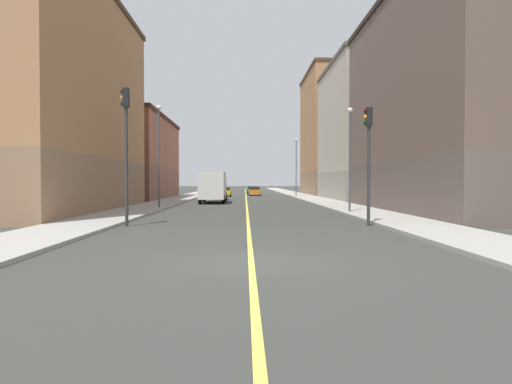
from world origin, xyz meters
name	(u,v)px	position (x,y,z in m)	size (l,w,h in m)	color
ground_plane	(251,261)	(0.00, 0.00, 0.00)	(400.00, 400.00, 0.00)	#343632
sidewalk_left	(306,197)	(8.00, 49.00, 0.07)	(3.51, 168.00, 0.15)	#9E9B93
sidewalk_right	(186,197)	(-8.00, 49.00, 0.07)	(3.51, 168.00, 0.15)	#9E9B93
lane_center_stripe	(246,198)	(0.00, 49.00, 0.01)	(0.16, 154.00, 0.01)	#E5D14C
building_left_near	(471,101)	(15.72, 19.85, 7.78)	(12.23, 23.48, 15.55)	brown
building_left_mid	(380,132)	(15.72, 41.75, 7.95)	(12.23, 17.91, 15.87)	#9D9688
building_left_far	(344,134)	(15.72, 61.53, 9.76)	(12.23, 18.12, 19.49)	#8F6B4F
building_right_corner	(25,100)	(-15.72, 20.79, 7.95)	(12.23, 22.87, 15.88)	#8F6B4F
building_right_midblock	(118,158)	(-15.72, 44.78, 5.02)	(12.23, 21.25, 10.03)	brown
traffic_light_left_near	(368,149)	(5.83, 9.88, 3.73)	(0.40, 0.32, 5.74)	#2D2D2D
traffic_light_right_near	(126,138)	(-5.86, 9.88, 4.24)	(0.40, 0.32, 6.62)	#2D2D2D
street_lamp_left_near	(350,148)	(6.84, 18.35, 4.37)	(0.36, 0.36, 6.93)	#4C4C51
street_lamp_right_near	(159,146)	(-6.84, 23.73, 4.88)	(0.36, 0.36, 7.92)	#4C4C51
street_lamp_left_far	(296,162)	(6.84, 50.72, 4.85)	(0.36, 0.36, 7.85)	#4C4C51
car_black	(220,194)	(-3.17, 42.56, 0.67)	(1.92, 4.22, 1.39)	black
car_yellow	(225,192)	(-3.08, 54.87, 0.65)	(1.83, 4.17, 1.32)	gold
car_green	(253,190)	(1.24, 69.21, 0.65)	(2.03, 4.27, 1.31)	#1E6B38
car_orange	(255,191)	(1.34, 58.67, 0.65)	(1.83, 4.46, 1.32)	orange
car_maroon	(223,191)	(-3.70, 62.38, 0.63)	(1.91, 4.51, 1.26)	maroon
box_truck	(213,186)	(-3.35, 33.98, 1.67)	(2.51, 7.22, 3.12)	beige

